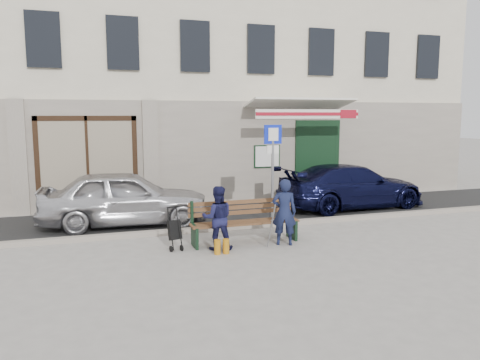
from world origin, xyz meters
name	(u,v)px	position (x,y,z in m)	size (l,w,h in m)	color
ground	(248,246)	(0.00, 0.00, 0.00)	(80.00, 80.00, 0.00)	#9E9991
asphalt_lane	(212,216)	(0.00, 3.10, 0.01)	(60.00, 3.20, 0.01)	#282828
curb	(228,228)	(0.00, 1.50, 0.06)	(60.00, 0.18, 0.12)	#9E9384
building	(175,55)	(0.01, 8.45, 4.97)	(20.00, 8.27, 10.00)	beige
car_silver	(125,198)	(-2.33, 2.77, 0.71)	(1.67, 4.16, 1.42)	silver
car_navy	(351,186)	(4.28, 2.99, 0.66)	(1.84, 4.54, 1.32)	black
parking_sign	(273,159)	(1.20, 1.66, 1.68)	(0.47, 0.08, 2.53)	gray
bench	(243,222)	(-0.02, 0.32, 0.46)	(2.40, 1.17, 0.98)	brown
man	(284,212)	(0.77, -0.10, 0.72)	(0.52, 0.34, 1.43)	#151B3A
woman	(217,218)	(-0.68, 0.00, 0.66)	(0.65, 0.50, 1.33)	#16163C
stroller	(175,231)	(-1.53, 0.27, 0.39)	(0.31, 0.40, 0.89)	black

